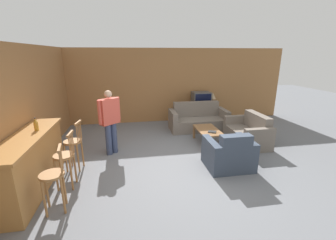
{
  "coord_description": "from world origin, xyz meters",
  "views": [
    {
      "loc": [
        -1.04,
        -4.26,
        2.39
      ],
      "look_at": [
        -0.14,
        0.9,
        0.85
      ],
      "focal_mm": 24.0,
      "sensor_mm": 36.0,
      "label": 1
    }
  ],
  "objects_px": {
    "tv_unit": "(200,114)",
    "table_lamp": "(213,96)",
    "bar_chair_far": "(74,145)",
    "coffee_table": "(208,132)",
    "couch_far": "(198,120)",
    "bar_chair_near": "(54,179)",
    "bar_chair_mid": "(65,160)",
    "loveseat_right": "(248,133)",
    "book_on_table": "(212,132)",
    "bottle": "(36,125)",
    "tv": "(201,99)",
    "person_by_window": "(110,119)",
    "armchair_near": "(229,155)"
  },
  "relations": [
    {
      "from": "tv_unit",
      "to": "table_lamp",
      "type": "relative_size",
      "value": 2.24
    },
    {
      "from": "bar_chair_far",
      "to": "coffee_table",
      "type": "height_order",
      "value": "bar_chair_far"
    },
    {
      "from": "bar_chair_far",
      "to": "couch_far",
      "type": "xyz_separation_m",
      "value": [
        3.39,
        2.17,
        -0.25
      ]
    },
    {
      "from": "bar_chair_near",
      "to": "bar_chair_mid",
      "type": "height_order",
      "value": "same"
    },
    {
      "from": "loveseat_right",
      "to": "tv_unit",
      "type": "height_order",
      "value": "loveseat_right"
    },
    {
      "from": "bar_chair_far",
      "to": "book_on_table",
      "type": "bearing_deg",
      "value": 11.16
    },
    {
      "from": "book_on_table",
      "to": "bar_chair_far",
      "type": "bearing_deg",
      "value": -168.84
    },
    {
      "from": "bottle",
      "to": "bar_chair_near",
      "type": "bearing_deg",
      "value": -62.37
    },
    {
      "from": "couch_far",
      "to": "tv_unit",
      "type": "distance_m",
      "value": 0.88
    },
    {
      "from": "tv",
      "to": "person_by_window",
      "type": "height_order",
      "value": "person_by_window"
    },
    {
      "from": "bar_chair_far",
      "to": "person_by_window",
      "type": "xyz_separation_m",
      "value": [
        0.71,
        0.69,
        0.33
      ]
    },
    {
      "from": "loveseat_right",
      "to": "tv",
      "type": "bearing_deg",
      "value": 106.52
    },
    {
      "from": "armchair_near",
      "to": "tv",
      "type": "height_order",
      "value": "tv"
    },
    {
      "from": "bar_chair_mid",
      "to": "loveseat_right",
      "type": "distance_m",
      "value": 4.63
    },
    {
      "from": "coffee_table",
      "to": "book_on_table",
      "type": "distance_m",
      "value": 0.25
    },
    {
      "from": "bar_chair_mid",
      "to": "armchair_near",
      "type": "height_order",
      "value": "bar_chair_mid"
    },
    {
      "from": "loveseat_right",
      "to": "bar_chair_far",
      "type": "bearing_deg",
      "value": -170.48
    },
    {
      "from": "tv_unit",
      "to": "bar_chair_near",
      "type": "bearing_deg",
      "value": -130.78
    },
    {
      "from": "bar_chair_near",
      "to": "tv",
      "type": "distance_m",
      "value": 5.72
    },
    {
      "from": "bar_chair_far",
      "to": "bottle",
      "type": "relative_size",
      "value": 4.33
    },
    {
      "from": "book_on_table",
      "to": "person_by_window",
      "type": "relative_size",
      "value": 0.16
    },
    {
      "from": "couch_far",
      "to": "armchair_near",
      "type": "distance_m",
      "value": 2.68
    },
    {
      "from": "book_on_table",
      "to": "tv_unit",
      "type": "bearing_deg",
      "value": 79.58
    },
    {
      "from": "bar_chair_mid",
      "to": "loveseat_right",
      "type": "xyz_separation_m",
      "value": [
        4.4,
        1.42,
        -0.25
      ]
    },
    {
      "from": "bar_chair_mid",
      "to": "coffee_table",
      "type": "distance_m",
      "value": 3.64
    },
    {
      "from": "coffee_table",
      "to": "bar_chair_mid",
      "type": "bearing_deg",
      "value": -154.34
    },
    {
      "from": "bar_chair_far",
      "to": "coffee_table",
      "type": "relative_size",
      "value": 1.03
    },
    {
      "from": "bar_chair_mid",
      "to": "couch_far",
      "type": "relative_size",
      "value": 0.58
    },
    {
      "from": "bottle",
      "to": "loveseat_right",
      "type": "bearing_deg",
      "value": 13.18
    },
    {
      "from": "bar_chair_near",
      "to": "person_by_window",
      "type": "xyz_separation_m",
      "value": [
        0.71,
        2.05,
        0.33
      ]
    },
    {
      "from": "tv_unit",
      "to": "couch_far",
      "type": "bearing_deg",
      "value": -113.47
    },
    {
      "from": "bar_chair_near",
      "to": "book_on_table",
      "type": "xyz_separation_m",
      "value": [
        3.31,
        2.01,
        -0.13
      ]
    },
    {
      "from": "armchair_near",
      "to": "book_on_table",
      "type": "xyz_separation_m",
      "value": [
        0.05,
        1.16,
        0.12
      ]
    },
    {
      "from": "armchair_near",
      "to": "coffee_table",
      "type": "relative_size",
      "value": 0.93
    },
    {
      "from": "bar_chair_near",
      "to": "bottle",
      "type": "xyz_separation_m",
      "value": [
        -0.5,
        0.95,
        0.6
      ]
    },
    {
      "from": "person_by_window",
      "to": "table_lamp",
      "type": "bearing_deg",
      "value": 33.5
    },
    {
      "from": "couch_far",
      "to": "tv_unit",
      "type": "bearing_deg",
      "value": 66.53
    },
    {
      "from": "bar_chair_near",
      "to": "table_lamp",
      "type": "xyz_separation_m",
      "value": [
        4.17,
        4.33,
        0.38
      ]
    },
    {
      "from": "coffee_table",
      "to": "bottle",
      "type": "bearing_deg",
      "value": -161.04
    },
    {
      "from": "book_on_table",
      "to": "person_by_window",
      "type": "height_order",
      "value": "person_by_window"
    },
    {
      "from": "loveseat_right",
      "to": "coffee_table",
      "type": "relative_size",
      "value": 1.35
    },
    {
      "from": "tv",
      "to": "person_by_window",
      "type": "relative_size",
      "value": 0.4
    },
    {
      "from": "bar_chair_near",
      "to": "coffee_table",
      "type": "relative_size",
      "value": 1.03
    },
    {
      "from": "bar_chair_mid",
      "to": "book_on_table",
      "type": "relative_size",
      "value": 4.24
    },
    {
      "from": "bar_chair_near",
      "to": "bar_chair_mid",
      "type": "distance_m",
      "value": 0.68
    },
    {
      "from": "bar_chair_near",
      "to": "couch_far",
      "type": "relative_size",
      "value": 0.58
    },
    {
      "from": "bar_chair_far",
      "to": "bottle",
      "type": "bearing_deg",
      "value": -140.66
    },
    {
      "from": "tv",
      "to": "bar_chair_far",
      "type": "bearing_deg",
      "value": -141.54
    },
    {
      "from": "loveseat_right",
      "to": "book_on_table",
      "type": "relative_size",
      "value": 5.54
    },
    {
      "from": "bar_chair_near",
      "to": "book_on_table",
      "type": "bearing_deg",
      "value": 31.32
    }
  ]
}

